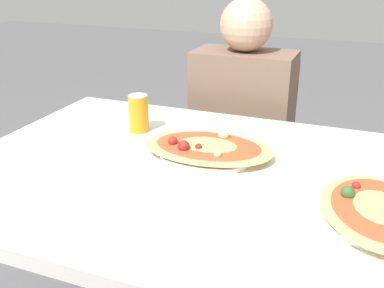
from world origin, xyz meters
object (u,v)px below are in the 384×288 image
(person_seated, at_px, (241,116))
(soda_can, at_px, (139,113))
(chair_far_seated, at_px, (246,146))
(pizza_main, at_px, (208,148))
(pizza_second, at_px, (379,212))
(dining_table, at_px, (181,189))

(person_seated, bearing_deg, soda_can, 65.65)
(chair_far_seated, xyz_separation_m, pizza_main, (0.06, -0.70, 0.28))
(pizza_second, bearing_deg, dining_table, 170.21)
(soda_can, height_order, pizza_second, soda_can)
(soda_can, bearing_deg, pizza_main, -19.98)
(chair_far_seated, relative_size, pizza_second, 2.31)
(person_seated, xyz_separation_m, soda_can, (-0.22, -0.49, 0.14))
(pizza_second, bearing_deg, soda_can, 158.48)
(dining_table, relative_size, person_seated, 1.07)
(chair_far_seated, bearing_deg, person_seated, 90.00)
(chair_far_seated, xyz_separation_m, pizza_second, (0.53, -0.90, 0.28))
(dining_table, height_order, pizza_second, pizza_second)
(chair_far_seated, distance_m, pizza_second, 1.08)
(dining_table, relative_size, soda_can, 10.00)
(dining_table, bearing_deg, pizza_second, -9.79)
(pizza_main, height_order, soda_can, soda_can)
(dining_table, xyz_separation_m, pizza_second, (0.52, -0.09, 0.09))
(dining_table, relative_size, chair_far_seated, 1.39)
(person_seated, distance_m, pizza_second, 0.95)
(pizza_main, bearing_deg, chair_far_seated, 94.78)
(pizza_main, xyz_separation_m, pizza_second, (0.47, -0.19, -0.00))
(chair_far_seated, bearing_deg, soda_can, 69.84)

